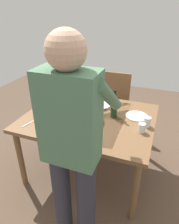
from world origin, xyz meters
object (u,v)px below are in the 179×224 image
serving_bowl_pasta (88,119)px  side_bowl_salad (59,95)px  water_cup_far_left (147,122)px  dining_table (89,122)px  dinner_plate_near (101,105)px  chair_near (114,100)px  water_cup_near_left (60,112)px  person_server (72,146)px  dinner_plate_far (137,116)px  water_cup_near_right (142,128)px  wine_bottle (114,107)px  wine_glass_left (69,93)px

serving_bowl_pasta → side_bowl_salad: (0.56, -0.44, 0.00)m
water_cup_far_left → dining_table: bearing=0.6°
serving_bowl_pasta → dinner_plate_near: 0.41m
chair_near → water_cup_near_left: 1.09m
dining_table → person_server: size_ratio=0.79×
dinner_plate_near → serving_bowl_pasta: bearing=89.0°
person_server → serving_bowl_pasta: person_server is taller
water_cup_far_left → dinner_plate_far: water_cup_far_left is taller
water_cup_near_right → water_cup_far_left: (-0.03, -0.12, 0.01)m
water_cup_far_left → dinner_plate_near: water_cup_far_left is taller
water_cup_near_right → side_bowl_salad: (1.09, -0.44, -0.01)m
water_cup_near_right → dinner_plate_near: size_ratio=0.39×
wine_bottle → dinner_plate_near: size_ratio=1.29×
dinner_plate_near → dinner_plate_far: (-0.44, 0.13, 0.00)m
water_cup_near_right → dinner_plate_far: (0.09, -0.28, -0.04)m
dining_table → person_server: person_server is taller
dinner_plate_near → wine_glass_left: bearing=2.2°
chair_near → dinner_plate_near: bearing=88.9°
water_cup_near_left → wine_glass_left: bearing=-78.9°
person_server → dinner_plate_near: bearing=-82.0°
person_server → dinner_plate_near: size_ratio=7.34×
water_cup_far_left → dinner_plate_near: bearing=-27.5°
person_server → side_bowl_salad: (0.72, -1.12, -0.20)m
chair_near → dinner_plate_far: (-0.43, 0.75, 0.21)m
water_cup_near_left → dinner_plate_near: bearing=-130.3°
wine_glass_left → dinner_plate_near: wine_glass_left is taller
water_cup_near_left → water_cup_far_left: water_cup_far_left is taller
person_server → water_cup_near_left: size_ratio=19.28×
serving_bowl_pasta → chair_near: bearing=-91.1°
wine_glass_left → wine_bottle: bearing=161.9°
water_cup_near_right → water_cup_far_left: bearing=-106.5°
dinner_plate_near → water_cup_near_right: bearing=142.1°
dining_table → water_cup_near_right: water_cup_near_right is taller
water_cup_near_left → water_cup_far_left: 0.89m
water_cup_near_left → dinner_plate_near: 0.51m
dining_table → water_cup_far_left: water_cup_far_left is taller
side_bowl_salad → dinner_plate_far: side_bowl_salad is taller
water_cup_near_left → serving_bowl_pasta: water_cup_near_left is taller
dining_table → water_cup_near_left: (0.30, 0.09, 0.12)m
wine_bottle → dinner_plate_far: bearing=-159.6°
water_cup_far_left → wine_bottle: bearing=-12.4°
wine_bottle → water_cup_near_right: (-0.31, 0.19, -0.07)m
wine_bottle → dining_table: bearing=19.0°
wine_glass_left → side_bowl_salad: (0.17, -0.04, -0.07)m
person_server → wine_glass_left: bearing=-62.9°
wine_bottle → water_cup_near_right: size_ratio=3.28×
wine_glass_left → serving_bowl_pasta: wine_glass_left is taller
dining_table → side_bowl_salad: (0.54, -0.32, 0.10)m
wine_glass_left → dinner_plate_far: (-0.84, 0.11, -0.10)m
water_cup_far_left → serving_bowl_pasta: water_cup_far_left is taller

